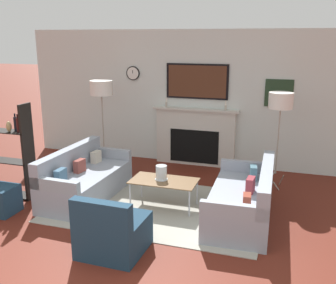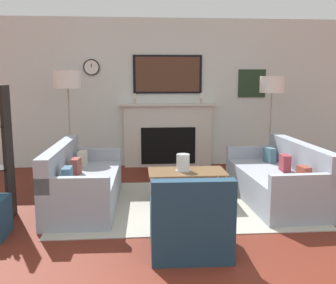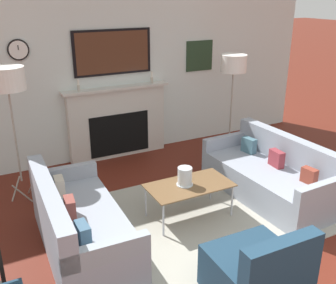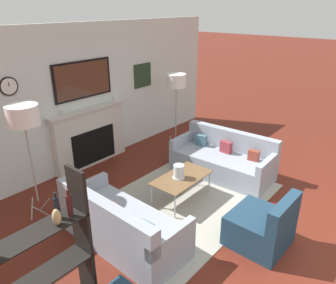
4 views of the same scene
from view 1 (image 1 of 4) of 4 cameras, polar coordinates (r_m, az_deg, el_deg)
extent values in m
cube|color=silver|center=(7.98, 4.28, 6.31)|extent=(7.39, 0.07, 2.70)
cube|color=beige|center=(8.02, 3.97, 0.65)|extent=(1.61, 0.16, 1.13)
cube|color=black|center=(7.99, 3.80, -0.65)|extent=(1.00, 0.01, 0.68)
cube|color=beige|center=(7.88, 4.01, 4.74)|extent=(1.73, 0.22, 0.04)
cylinder|color=#B2AD9E|center=(8.01, -0.25, 5.45)|extent=(0.04, 0.04, 0.10)
cylinder|color=white|center=(7.99, -0.26, 6.12)|extent=(0.03, 0.03, 0.09)
cylinder|color=#B2AD9E|center=(7.72, 8.35, 4.93)|extent=(0.04, 0.04, 0.10)
cylinder|color=white|center=(7.70, 8.38, 5.63)|extent=(0.03, 0.03, 0.09)
cube|color=black|center=(7.89, 4.24, 8.77)|extent=(1.26, 0.04, 0.69)
cube|color=#4C2D1E|center=(7.87, 4.21, 8.75)|extent=(1.17, 0.01, 0.63)
cylinder|color=black|center=(8.31, -5.11, 9.91)|extent=(0.29, 0.02, 0.29)
cylinder|color=silver|center=(8.29, -5.14, 9.90)|extent=(0.25, 0.00, 0.25)
cube|color=black|center=(8.29, -5.16, 10.12)|extent=(0.01, 0.00, 0.06)
cube|color=#213722|center=(7.69, 15.80, 6.83)|extent=(0.52, 0.02, 0.52)
cube|color=#A09E90|center=(6.16, -1.31, -9.37)|extent=(3.19, 2.14, 0.01)
cube|color=#9099A6|center=(6.57, -11.67, -6.14)|extent=(0.84, 1.81, 0.43)
cube|color=#9099A6|center=(6.60, -14.18, -2.49)|extent=(0.21, 1.79, 0.38)
cube|color=#9297A2|center=(7.16, -8.33, -1.64)|extent=(0.79, 0.12, 0.18)
cube|color=#8F9AA4|center=(5.81, -16.13, -6.06)|extent=(0.79, 0.12, 0.18)
cube|color=beige|center=(6.95, -10.40, -2.14)|extent=(0.12, 0.21, 0.20)
cube|color=brown|center=(6.53, -12.70, -3.39)|extent=(0.12, 0.22, 0.21)
cube|color=#3F6079|center=(6.11, -15.34, -4.79)|extent=(0.11, 0.22, 0.21)
cube|color=#9099A6|center=(5.82, 10.45, -8.95)|extent=(0.90, 1.88, 0.42)
cube|color=#9099A6|center=(5.66, 14.08, -5.55)|extent=(0.22, 1.85, 0.38)
cube|color=#929AA6|center=(4.91, 9.55, -9.80)|extent=(0.84, 0.13, 0.18)
cube|color=#959BAA|center=(6.53, 11.37, -3.52)|extent=(0.84, 0.13, 0.18)
cube|color=brown|center=(5.19, 11.38, -8.42)|extent=(0.12, 0.20, 0.19)
cube|color=maroon|center=(5.70, 11.87, -6.14)|extent=(0.12, 0.22, 0.22)
cube|color=#426775|center=(6.21, 12.27, -4.38)|extent=(0.13, 0.23, 0.21)
cube|color=#1B3549|center=(4.96, -7.85, -13.19)|extent=(0.75, 0.75, 0.43)
cube|color=#1B3549|center=(4.55, -9.72, -10.51)|extent=(0.74, 0.15, 0.34)
cube|color=brown|center=(6.02, -0.58, -5.65)|extent=(1.01, 0.55, 0.02)
cylinder|color=#B7B7BC|center=(6.06, -5.52, -7.80)|extent=(0.02, 0.02, 0.42)
cylinder|color=#B7B7BC|center=(5.77, 3.11, -8.93)|extent=(0.02, 0.02, 0.42)
cylinder|color=#B7B7BC|center=(6.46, -3.86, -6.28)|extent=(0.02, 0.02, 0.42)
cylinder|color=#B7B7BC|center=(6.19, 4.25, -7.24)|extent=(0.02, 0.02, 0.42)
cylinder|color=silver|center=(6.02, -0.97, -4.46)|extent=(0.17, 0.17, 0.22)
cylinder|color=silver|center=(6.03, -0.97, -4.91)|extent=(0.09, 0.09, 0.12)
cylinder|color=silver|center=(6.05, -0.97, -5.40)|extent=(0.20, 0.20, 0.01)
cylinder|color=#9E998E|center=(7.95, -8.41, -2.87)|extent=(0.09, 0.23, 0.28)
cylinder|color=#9E998E|center=(8.06, -9.46, -2.65)|extent=(0.17, 0.19, 0.28)
cylinder|color=#9E998E|center=(7.89, -9.70, -3.06)|extent=(0.23, 0.07, 0.28)
cylinder|color=#9E998E|center=(7.77, -9.41, 2.32)|extent=(0.02, 0.02, 1.21)
cylinder|color=white|center=(7.65, -9.65, 7.76)|extent=(0.43, 0.43, 0.28)
cylinder|color=#9E998E|center=(7.18, 16.12, -5.34)|extent=(0.09, 0.23, 0.26)
cylinder|color=#9E998E|center=(7.22, 14.66, -5.11)|extent=(0.17, 0.19, 0.26)
cylinder|color=#9E998E|center=(7.05, 15.02, -5.63)|extent=(0.23, 0.07, 0.26)
cylinder|color=#9E998E|center=(6.95, 15.66, 0.05)|extent=(0.02, 0.02, 1.14)
cylinder|color=white|center=(6.81, 16.07, 5.81)|extent=(0.41, 0.41, 0.27)
cube|color=black|center=(6.60, -19.60, -1.43)|extent=(0.04, 0.28, 1.56)
cube|color=black|center=(7.11, -22.03, -6.91)|extent=(0.96, 0.28, 0.02)
cube|color=black|center=(6.93, -22.49, -2.50)|extent=(0.96, 0.28, 0.01)
cube|color=black|center=(6.81, -22.90, 1.52)|extent=(0.96, 0.28, 0.02)
cylinder|color=black|center=(6.65, -21.25, 2.45)|extent=(0.05, 0.05, 0.23)
cylinder|color=black|center=(6.62, -21.36, 3.64)|extent=(0.02, 0.02, 0.06)
cylinder|color=#3D1919|center=(6.55, -20.93, 2.31)|extent=(0.05, 0.05, 0.23)
cylinder|color=#3D1919|center=(6.52, -21.04, 3.54)|extent=(0.02, 0.02, 0.06)
ellipsoid|color=tan|center=(6.63, -22.10, 2.09)|extent=(0.08, 0.08, 0.17)
cube|color=#1B3549|center=(6.39, -22.99, -7.74)|extent=(0.42, 0.42, 0.41)
camera|label=2|loc=(2.64, -59.73, -12.61)|focal=42.00mm
camera|label=3|loc=(4.32, -49.02, 10.45)|focal=42.00mm
camera|label=4|loc=(6.07, -48.75, 14.23)|focal=35.00mm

